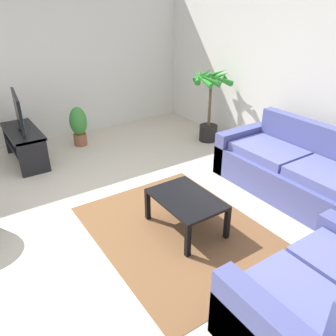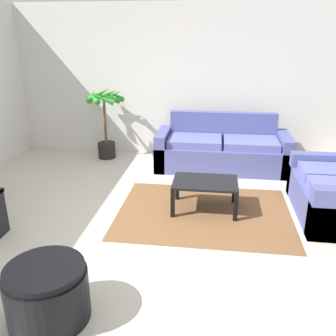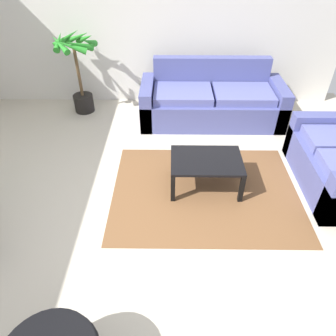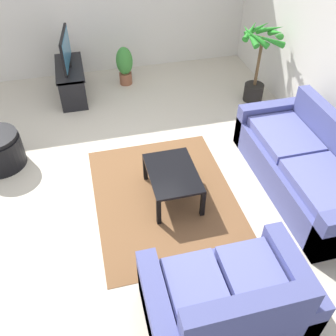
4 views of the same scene
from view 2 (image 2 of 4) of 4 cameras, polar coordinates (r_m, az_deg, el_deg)
ground_plane at (r=4.31m, az=-3.22°, el=-9.77°), size 6.60×6.60×0.00m
wall_back at (r=6.75m, az=1.43°, el=13.38°), size 6.00×0.06×2.70m
couch_main at (r=6.23m, az=8.50°, el=2.71°), size 2.20×0.90×0.90m
coffee_table at (r=4.67m, az=5.88°, el=-2.70°), size 0.82×0.57×0.40m
area_rug at (r=4.72m, az=5.68°, el=-6.97°), size 2.20×1.70×0.01m
potted_palm at (r=6.68m, az=-9.83°, el=7.26°), size 0.69×0.70×1.29m
ottoman at (r=3.17m, az=-18.45°, el=-18.17°), size 0.65×0.65×0.48m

